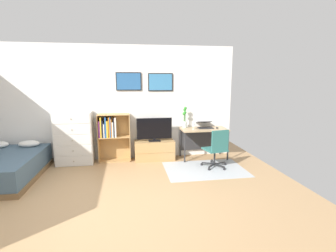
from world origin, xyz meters
TOP-DOWN VIEW (x-y plane):
  - ground_plane at (0.00, 0.00)m, footprint 7.20×7.20m
  - wall_back_with_posters at (0.01, 2.43)m, footprint 6.12×0.09m
  - area_rug at (2.08, 1.31)m, footprint 1.70×1.20m
  - dresser at (-0.74, 2.15)m, footprint 0.82×0.46m
  - bookshelf at (0.08, 2.22)m, footprint 0.74×0.30m
  - tv_stand at (1.08, 2.17)m, footprint 0.94×0.41m
  - television at (1.08, 2.15)m, footprint 0.83×0.16m
  - desk at (2.28, 2.17)m, footprint 1.11×0.56m
  - office_chair at (2.36, 1.35)m, footprint 0.58×0.57m
  - laptop at (2.34, 2.20)m, footprint 0.37×0.40m
  - computer_mouse at (2.60, 2.05)m, footprint 0.06×0.10m
  - bamboo_vase at (1.84, 2.25)m, footprint 0.10×0.10m
  - wine_glass at (2.00, 2.04)m, footprint 0.07×0.07m

SIDE VIEW (x-z plane):
  - ground_plane at x=0.00m, z-range 0.00..0.00m
  - area_rug at x=2.08m, z-range 0.00..0.01m
  - tv_stand at x=1.08m, z-range 0.00..0.46m
  - office_chair at x=2.36m, z-range 0.03..0.89m
  - desk at x=2.28m, z-range 0.23..0.97m
  - dresser at x=-0.74m, z-range 0.00..1.20m
  - bookshelf at x=0.08m, z-range 0.11..1.24m
  - television at x=1.08m, z-range 0.46..1.02m
  - computer_mouse at x=2.60m, z-range 0.74..0.77m
  - laptop at x=2.34m, z-range 0.72..0.88m
  - wine_glass at x=2.00m, z-range 0.78..0.96m
  - bamboo_vase at x=1.84m, z-range 0.73..1.25m
  - wall_back_with_posters at x=0.01m, z-range 0.01..2.71m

